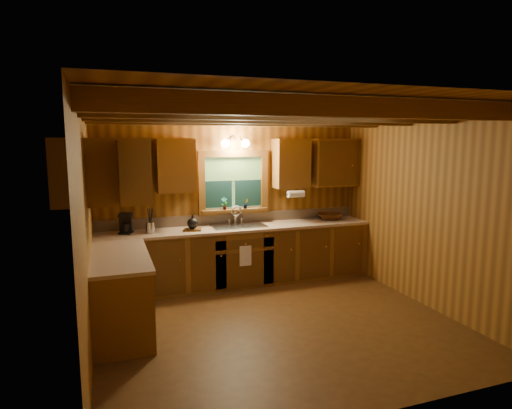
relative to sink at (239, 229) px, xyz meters
The scene contains 20 objects.
room 1.66m from the sink, 90.00° to the right, with size 4.20×4.20×4.20m.
ceiling_beams 2.29m from the sink, 90.00° to the right, with size 4.20×2.54×0.18m.
base_cabinets 0.73m from the sink, 147.14° to the right, with size 4.20×2.22×0.86m.
countertop 0.57m from the sink, 146.97° to the right, with size 4.20×2.24×0.04m.
backsplash 0.31m from the sink, 90.00° to the left, with size 4.20×0.02×0.16m, color tan.
dishwasher_panel 1.79m from the sink, 147.88° to the right, with size 0.02×0.60×0.80m, color white.
upper_cabinets 1.15m from the sink, 162.32° to the right, with size 4.19×1.77×0.78m.
window 0.72m from the sink, 90.00° to the left, with size 1.12×0.08×1.00m.
window_sill 0.34m from the sink, 90.00° to the left, with size 1.06×0.14×0.04m, color brown.
wall_sconce 1.32m from the sink, 90.00° to the left, with size 0.45×0.21×0.17m.
paper_towel_roll 1.06m from the sink, ahead, with size 0.11×0.11×0.27m, color white.
dish_towel 0.48m from the sink, 90.00° to the right, with size 0.18×0.01×0.30m, color white.
sink is the anchor object (origin of this frame).
coffee_maker 1.67m from the sink, behind, with size 0.16×0.20×0.28m.
utensil_crock 1.33m from the sink, behind, with size 0.13×0.13×0.35m.
cutting_board 0.73m from the sink, behind, with size 0.26×0.18×0.02m, color #543212.
teakettle 0.74m from the sink, behind, with size 0.16×0.16×0.20m.
wicker_basket 1.61m from the sink, ahead, with size 0.41×0.41×0.10m, color #48230C.
potted_plant_left 0.46m from the sink, 132.86° to the left, with size 0.10×0.07×0.19m, color #543212.
potted_plant_right 0.44m from the sink, 46.62° to the left, with size 0.09×0.07×0.16m, color #543212.
Camera 1 is at (-1.90, -4.60, 2.19)m, focal length 30.26 mm.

